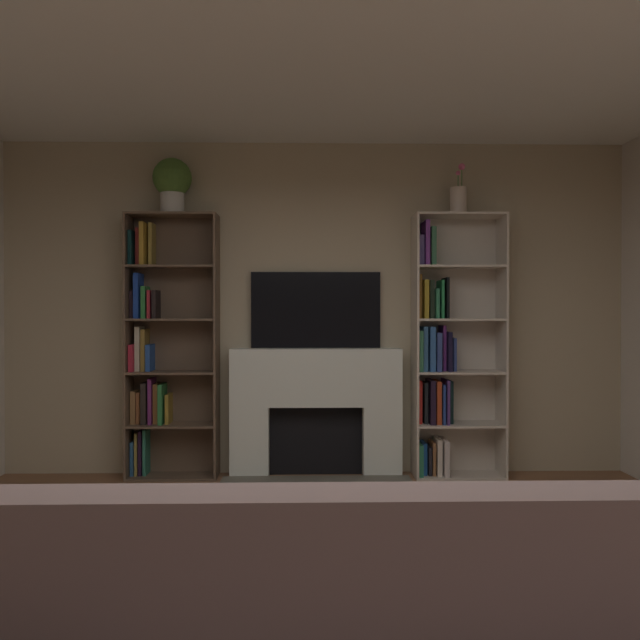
# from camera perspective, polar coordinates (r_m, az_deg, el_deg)

# --- Properties ---
(wall_back_accent) EXTENTS (5.37, 0.06, 2.80)m
(wall_back_accent) POSITION_cam_1_polar(r_m,az_deg,el_deg) (5.53, -0.39, 1.05)
(wall_back_accent) COLOR tan
(wall_back_accent) RESTS_ON ground_plane
(fireplace) EXTENTS (1.52, 0.54, 1.06)m
(fireplace) POSITION_cam_1_polar(r_m,az_deg,el_deg) (5.44, -0.36, -7.76)
(fireplace) COLOR white
(fireplace) RESTS_ON ground_plane
(tv) EXTENTS (1.09, 0.06, 0.64)m
(tv) POSITION_cam_1_polar(r_m,az_deg,el_deg) (5.47, -0.38, 0.88)
(tv) COLOR black
(tv) RESTS_ON fireplace
(bookshelf_left) EXTENTS (0.74, 0.29, 2.17)m
(bookshelf_left) POSITION_cam_1_polar(r_m,az_deg,el_deg) (5.54, -13.62, -2.44)
(bookshelf_left) COLOR brown
(bookshelf_left) RESTS_ON ground_plane
(bookshelf_right) EXTENTS (0.74, 0.33, 2.17)m
(bookshelf_right) POSITION_cam_1_polar(r_m,az_deg,el_deg) (5.51, 10.95, -2.83)
(bookshelf_right) COLOR beige
(bookshelf_right) RESTS_ON ground_plane
(potted_plant) EXTENTS (0.32, 0.32, 0.46)m
(potted_plant) POSITION_cam_1_polar(r_m,az_deg,el_deg) (5.57, -12.87, 11.76)
(potted_plant) COLOR beige
(potted_plant) RESTS_ON bookshelf_left
(vase_with_flowers) EXTENTS (0.14, 0.14, 0.42)m
(vase_with_flowers) POSITION_cam_1_polar(r_m,az_deg,el_deg) (5.58, 12.08, 10.33)
(vase_with_flowers) COLOR beige
(vase_with_flowers) RESTS_ON bookshelf_right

